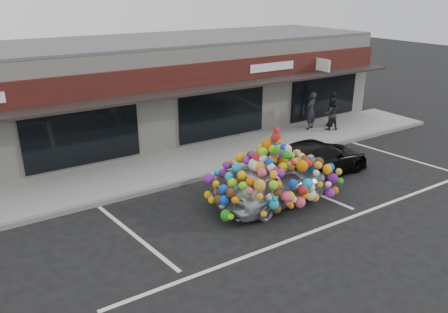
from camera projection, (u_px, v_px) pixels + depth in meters
ground at (235, 209)px, 13.51m from camera, size 90.00×90.00×0.00m
shop_building at (130, 90)px, 19.39m from camera, size 24.00×7.20×4.31m
sidewalk at (177, 166)px, 16.63m from camera, size 26.00×3.00×0.15m
kerb at (196, 179)px, 15.45m from camera, size 26.00×0.18×0.16m
parking_stripe_left at (134, 235)px, 12.06m from camera, size 0.73×4.37×0.01m
parking_stripe_mid at (299, 186)px, 15.06m from camera, size 0.73×4.37×0.01m
parking_stripe_right at (399, 156)px, 17.75m from camera, size 0.73×4.37×0.01m
lane_line at (335, 223)px, 12.69m from camera, size 14.00×0.12×0.01m
toy_car at (275, 178)px, 13.64m from camera, size 2.87×4.41×2.45m
black_sedan at (316, 158)px, 15.83m from camera, size 1.90×4.41×1.26m
pedestrian_a at (311, 111)px, 20.46m from camera, size 0.76×0.65×1.77m
pedestrian_b at (331, 114)px, 20.38m from camera, size 0.93×0.86×1.55m
pedestrian_c at (332, 109)px, 20.92m from camera, size 1.00×0.99×1.70m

